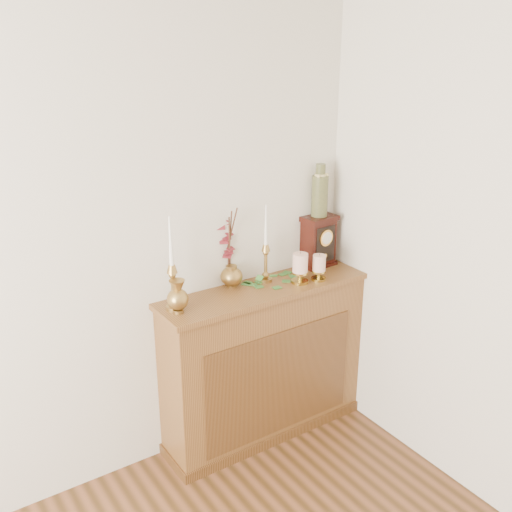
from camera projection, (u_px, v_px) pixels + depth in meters
console_shelf at (265, 366)px, 3.43m from camera, size 1.24×0.34×0.93m
candlestick_left at (173, 280)px, 2.94m from camera, size 0.08×0.08×0.49m
candlestick_center at (266, 257)px, 3.29m from camera, size 0.07×0.07×0.44m
bud_vase at (178, 297)px, 2.93m from camera, size 0.11×0.11×0.17m
ginger_jar at (227, 250)px, 3.23m from camera, size 0.18×0.20×0.45m
pillar_candle_left at (319, 266)px, 3.33m from camera, size 0.08×0.08×0.16m
pillar_candle_right at (300, 267)px, 3.29m from camera, size 0.09×0.09×0.18m
ivy_garland at (279, 279)px, 3.34m from camera, size 0.41×0.17×0.07m
mantel_clock at (318, 241)px, 3.52m from camera, size 0.21×0.16×0.31m
ceramic_vase at (320, 193)px, 3.42m from camera, size 0.09×0.09×0.30m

